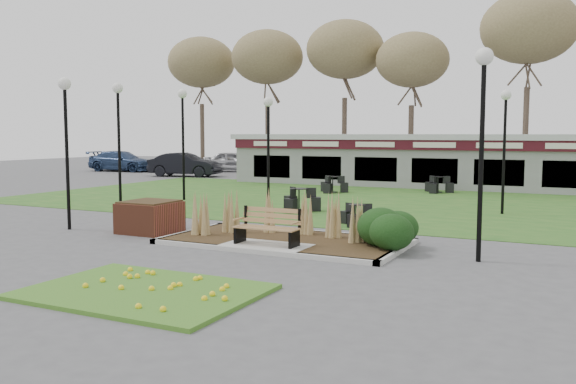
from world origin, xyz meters
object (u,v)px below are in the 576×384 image
at_px(lamp_post_near_right, 483,107).
at_px(car_black, 185,165).
at_px(bistro_set_a, 357,218).
at_px(food_pavilion, 441,161).
at_px(lamp_post_mid_left, 66,119).
at_px(car_blue, 122,161).
at_px(bistro_set_b, 333,187).
at_px(bistro_set_c, 299,203).
at_px(car_silver, 234,161).
at_px(lamp_post_near_left, 118,118).
at_px(lamp_post_mid_right, 268,129).
at_px(park_bench, 268,226).
at_px(brick_planter, 150,217).
at_px(lamp_post_far_right, 505,124).
at_px(bistro_set_d, 438,187).
at_px(lamp_post_far_left, 183,120).

xyz_separation_m(lamp_post_near_right, car_black, (-22.72, 19.93, -2.72)).
bearing_deg(bistro_set_a, food_pavilion, 92.50).
relative_size(lamp_post_mid_left, car_blue, 0.85).
height_order(bistro_set_b, car_blue, car_blue).
relative_size(bistro_set_b, bistro_set_c, 0.93).
xyz_separation_m(bistro_set_c, car_silver, (-14.88, 19.60, 0.49)).
bearing_deg(car_blue, car_black, -112.83).
bearing_deg(lamp_post_near_left, lamp_post_mid_right, 13.41).
height_order(park_bench, car_black, car_black).
relative_size(park_bench, car_blue, 0.31).
bearing_deg(lamp_post_near_right, brick_planter, -179.61).
height_order(lamp_post_near_left, car_blue, lamp_post_near_left).
xyz_separation_m(lamp_post_far_right, bistro_set_b, (-8.62, 4.78, -2.99)).
xyz_separation_m(food_pavilion, lamp_post_far_right, (4.46, -10.00, 1.80)).
bearing_deg(car_blue, bistro_set_b, -117.36).
relative_size(lamp_post_near_left, bistro_set_d, 3.27).
bearing_deg(bistro_set_a, lamp_post_near_right, -41.87).
bearing_deg(brick_planter, bistro_set_b, 89.02).
bearing_deg(lamp_post_mid_right, park_bench, -61.77).
relative_size(food_pavilion, bistro_set_c, 15.26).
xyz_separation_m(lamp_post_near_left, bistro_set_c, (6.39, 2.61, -3.24)).
relative_size(bistro_set_a, car_silver, 0.27).
distance_m(brick_planter, lamp_post_far_right, 12.91).
bearing_deg(lamp_post_near_right, lamp_post_near_left, 165.06).
relative_size(lamp_post_mid_right, bistro_set_c, 2.63).
relative_size(lamp_post_near_right, car_silver, 1.04).
relative_size(lamp_post_mid_left, bistro_set_b, 3.08).
bearing_deg(food_pavilion, lamp_post_near_left, -120.44).
height_order(lamp_post_near_left, lamp_post_near_right, lamp_post_near_left).
xyz_separation_m(bistro_set_d, car_blue, (-25.99, 6.50, 0.51)).
distance_m(brick_planter, bistro_set_c, 6.67).
bearing_deg(lamp_post_far_right, lamp_post_far_left, -174.28).
distance_m(brick_planter, car_blue, 30.82).
distance_m(bistro_set_c, car_black, 20.36).
distance_m(lamp_post_mid_left, bistro_set_c, 8.89).
bearing_deg(park_bench, lamp_post_near_right, 9.19).
bearing_deg(food_pavilion, bistro_set_c, -101.39).
bearing_deg(car_black, lamp_post_near_right, -142.87).
bearing_deg(bistro_set_a, car_silver, 129.39).
xyz_separation_m(lamp_post_mid_left, lamp_post_mid_right, (3.82, 5.81, -0.28)).
bearing_deg(lamp_post_far_right, brick_planter, -134.67).
relative_size(lamp_post_far_left, car_blue, 0.89).
distance_m(bistro_set_b, bistro_set_d, 5.21).
xyz_separation_m(park_bench, lamp_post_near_left, (-8.92, 4.54, 2.95)).
height_order(lamp_post_mid_right, lamp_post_far_left, lamp_post_far_left).
distance_m(park_bench, bistro_set_d, 16.76).
relative_size(bistro_set_a, bistro_set_d, 0.84).
relative_size(park_bench, food_pavilion, 0.07).
bearing_deg(car_silver, bistro_set_d, -137.10).
bearing_deg(bistro_set_a, lamp_post_mid_right, 163.15).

